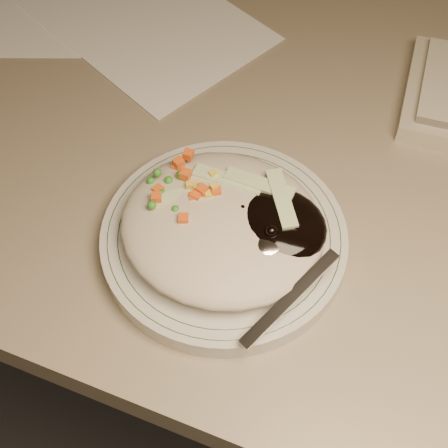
% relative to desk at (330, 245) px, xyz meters
% --- Properties ---
extents(desk, '(1.40, 0.70, 0.74)m').
position_rel_desk_xyz_m(desk, '(0.00, 0.00, 0.00)').
color(desk, gray).
rests_on(desk, ground).
extents(plate, '(0.24, 0.24, 0.02)m').
position_rel_desk_xyz_m(plate, '(-0.09, -0.18, 0.21)').
color(plate, beige).
rests_on(plate, desk).
extents(plate_rim, '(0.23, 0.23, 0.00)m').
position_rel_desk_xyz_m(plate_rim, '(-0.09, -0.18, 0.22)').
color(plate_rim, '#144723').
rests_on(plate_rim, plate).
extents(meal, '(0.21, 0.19, 0.05)m').
position_rel_desk_xyz_m(meal, '(-0.08, -0.18, 0.24)').
color(meal, '#B0A58F').
rests_on(meal, plate).
extents(papers, '(0.46, 0.32, 0.00)m').
position_rel_desk_xyz_m(papers, '(-0.36, 0.11, 0.20)').
color(papers, white).
rests_on(papers, desk).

